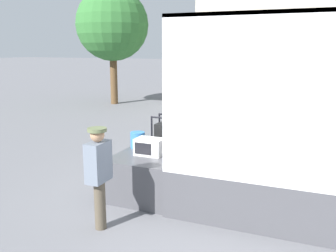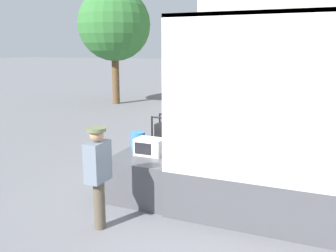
% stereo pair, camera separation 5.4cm
% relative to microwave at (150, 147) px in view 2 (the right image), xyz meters
% --- Properties ---
extents(ground_plane, '(160.00, 160.00, 0.00)m').
position_rel_microwave_xyz_m(ground_plane, '(0.63, 0.40, -0.98)').
color(ground_plane, slate).
extents(tailgate_deck, '(1.26, 2.30, 0.82)m').
position_rel_microwave_xyz_m(tailgate_deck, '(-0.00, 0.40, -0.57)').
color(tailgate_deck, '#4C4C51').
rests_on(tailgate_deck, ground).
extents(microwave, '(0.53, 0.38, 0.32)m').
position_rel_microwave_xyz_m(microwave, '(0.00, 0.00, 0.00)').
color(microwave, white).
rests_on(microwave, tailgate_deck).
extents(portable_generator, '(0.56, 0.42, 0.63)m').
position_rel_microwave_xyz_m(portable_generator, '(0.02, 0.83, 0.08)').
color(portable_generator, black).
rests_on(portable_generator, tailgate_deck).
extents(orange_bucket, '(0.30, 0.30, 0.33)m').
position_rel_microwave_xyz_m(orange_bucket, '(-0.45, 0.36, 0.01)').
color(orange_bucket, '#3370B2').
rests_on(orange_bucket, tailgate_deck).
extents(worker_person, '(0.30, 0.44, 1.65)m').
position_rel_microwave_xyz_m(worker_person, '(-0.12, -1.56, 0.03)').
color(worker_person, brown).
rests_on(worker_person, ground).
extents(house_backdrop, '(9.72, 6.83, 8.98)m').
position_rel_microwave_xyz_m(house_backdrop, '(1.51, 14.85, 3.60)').
color(house_backdrop, beige).
rests_on(house_backdrop, ground).
extents(street_tree, '(3.58, 3.58, 5.74)m').
position_rel_microwave_xyz_m(street_tree, '(-6.96, 10.22, 2.95)').
color(street_tree, brown).
rests_on(street_tree, ground).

